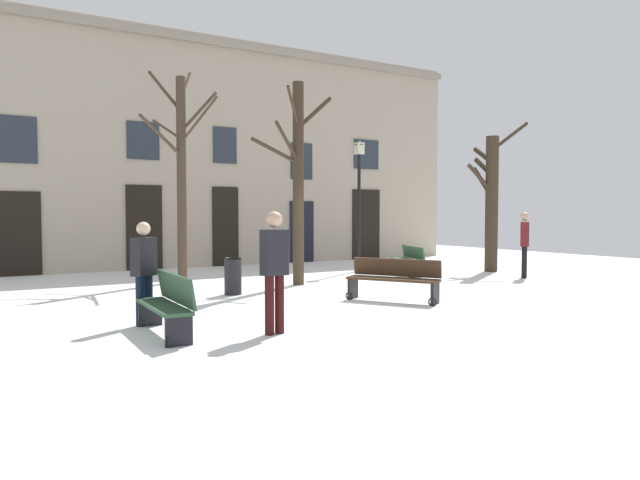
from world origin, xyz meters
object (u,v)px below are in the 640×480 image
at_px(tree_right_of_center, 298,179).
at_px(bench_near_center_tree, 167,304).
at_px(litter_bin, 233,276).
at_px(person_by_shop_door, 525,241).
at_px(bench_near_lamp, 394,279).
at_px(streetlamp, 359,192).
at_px(person_crossing_plaza, 144,268).
at_px(bench_far_corner, 408,260).
at_px(person_strolling, 274,265).
at_px(tree_near_facade, 491,198).
at_px(tree_foreground, 181,170).

bearing_deg(tree_right_of_center, bench_near_center_tree, -136.61).
xyz_separation_m(litter_bin, person_by_shop_door, (8.25, -1.02, 0.62)).
bearing_deg(bench_near_lamp, litter_bin, -168.20).
relative_size(streetlamp, person_crossing_plaza, 2.43).
bearing_deg(litter_bin, streetlamp, 28.48).
xyz_separation_m(bench_far_corner, person_strolling, (-7.17, -5.61, 0.59)).
height_order(streetlamp, person_by_shop_door, streetlamp).
relative_size(tree_near_facade, bench_near_center_tree, 2.59).
bearing_deg(tree_foreground, tree_right_of_center, -46.12).
distance_m(bench_near_center_tree, person_crossing_plaza, 1.05).
bearing_deg(tree_foreground, streetlamp, -2.02).
xyz_separation_m(tree_right_of_center, bench_near_center_tree, (-4.59, -4.34, -2.19)).
bearing_deg(person_crossing_plaza, tree_foreground, -144.06).
height_order(bench_near_lamp, person_strolling, person_strolling).
height_order(tree_foreground, person_strolling, tree_foreground).
xyz_separation_m(tree_foreground, streetlamp, (5.56, -0.20, -0.48)).
bearing_deg(tree_foreground, person_crossing_plaza, -113.19).
relative_size(streetlamp, person_by_shop_door, 2.21).
bearing_deg(person_crossing_plaza, bench_far_corner, 173.44).
height_order(tree_right_of_center, bench_near_lamp, tree_right_of_center).
bearing_deg(litter_bin, bench_far_corner, 12.32).
height_order(tree_foreground, streetlamp, tree_foreground).
bearing_deg(bench_near_center_tree, person_by_shop_door, 104.90).
relative_size(bench_near_lamp, person_by_shop_door, 1.03).
xyz_separation_m(bench_near_lamp, person_by_shop_door, (5.82, 1.58, 0.57)).
xyz_separation_m(tree_foreground, bench_near_lamp, (2.58, -5.74, -2.48)).
xyz_separation_m(person_strolling, person_crossing_plaza, (-1.48, 1.71, -0.11)).
relative_size(tree_right_of_center, person_strolling, 2.76).
bearing_deg(person_by_shop_door, tree_foreground, 111.82).
bearing_deg(person_strolling, tree_foreground, -105.25).
height_order(tree_near_facade, person_by_shop_door, tree_near_facade).
height_order(tree_right_of_center, streetlamp, tree_right_of_center).
height_order(tree_foreground, tree_near_facade, tree_foreground).
height_order(tree_foreground, bench_far_corner, tree_foreground).
bearing_deg(tree_right_of_center, person_by_shop_door, -16.58).
xyz_separation_m(tree_foreground, person_crossing_plaza, (-2.45, -5.72, -2.02)).
bearing_deg(litter_bin, tree_near_facade, 5.00).
height_order(tree_foreground, tree_right_of_center, tree_foreground).
distance_m(litter_bin, bench_near_center_tree, 4.33).
xyz_separation_m(bench_far_corner, person_by_shop_door, (2.21, -2.35, 0.59)).
bearing_deg(person_strolling, bench_near_center_tree, -36.73).
bearing_deg(person_by_shop_door, litter_bin, 131.08).
bearing_deg(tree_right_of_center, tree_near_facade, -0.31).
relative_size(tree_foreground, bench_far_corner, 3.26).
distance_m(litter_bin, bench_near_lamp, 3.57).
relative_size(litter_bin, bench_near_center_tree, 0.45).
xyz_separation_m(tree_near_facade, litter_bin, (-8.86, -0.78, -1.85)).
bearing_deg(tree_near_facade, person_crossing_plaza, -163.66).
distance_m(tree_right_of_center, person_by_shop_door, 6.64).
distance_m(streetlamp, person_strolling, 9.85).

